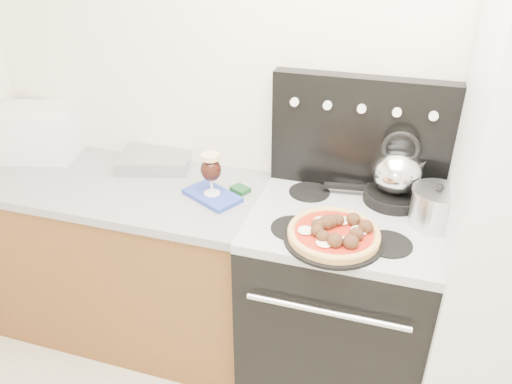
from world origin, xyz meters
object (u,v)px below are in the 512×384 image
at_px(stock_pot, 436,208).
at_px(tea_kettle, 398,168).
at_px(base_cabinet, 123,261).
at_px(toaster_oven, 36,132).
at_px(skillet, 393,197).
at_px(pizza_pan, 333,238).
at_px(stove_body, 336,306).
at_px(oven_mitt, 212,196).
at_px(beer_glass, 211,174).
at_px(pizza, 334,232).

bearing_deg(stock_pot, tea_kettle, 141.30).
height_order(base_cabinet, toaster_oven, toaster_oven).
xyz_separation_m(base_cabinet, skillet, (1.28, 0.16, 0.51)).
bearing_deg(skillet, pizza_pan, -118.46).
height_order(stove_body, toaster_oven, toaster_oven).
xyz_separation_m(stove_body, oven_mitt, (-0.59, 0.01, 0.47)).
relative_size(base_cabinet, oven_mitt, 5.77).
bearing_deg(tea_kettle, beer_glass, -173.38).
xyz_separation_m(skillet, stock_pot, (0.16, -0.13, 0.05)).
bearing_deg(pizza_pan, stove_body, 83.59).
bearing_deg(beer_glass, oven_mitt, 0.00).
xyz_separation_m(oven_mitt, stock_pot, (0.92, 0.04, 0.08)).
height_order(beer_glass, stock_pot, beer_glass).
bearing_deg(skillet, pizza, -118.46).
height_order(base_cabinet, skillet, skillet).
bearing_deg(beer_glass, skillet, 12.49).
distance_m(beer_glass, pizza_pan, 0.60).
distance_m(base_cabinet, tea_kettle, 1.44).
bearing_deg(pizza, stock_pot, 32.56).
distance_m(beer_glass, stock_pot, 0.93).
bearing_deg(stock_pot, pizza, -147.44).
distance_m(oven_mitt, stock_pot, 0.93).
bearing_deg(toaster_oven, stock_pot, -17.51).
relative_size(pizza_pan, skillet, 1.50).
bearing_deg(pizza_pan, stock_pot, 32.56).
xyz_separation_m(oven_mitt, skillet, (0.76, 0.17, 0.03)).
relative_size(oven_mitt, tea_kettle, 1.09).
bearing_deg(tea_kettle, base_cabinet, -178.90).
distance_m(toaster_oven, skillet, 1.78).
bearing_deg(stove_body, tea_kettle, 45.99).
bearing_deg(base_cabinet, stock_pot, 1.01).
xyz_separation_m(pizza_pan, pizza, (-0.00, 0.00, 0.03)).
height_order(pizza, skillet, pizza).
bearing_deg(beer_glass, base_cabinet, 178.69).
relative_size(toaster_oven, tea_kettle, 1.70).
xyz_separation_m(oven_mitt, beer_glass, (0.00, 0.00, 0.11)).
xyz_separation_m(base_cabinet, toaster_oven, (-0.49, 0.15, 0.59)).
height_order(base_cabinet, tea_kettle, tea_kettle).
relative_size(stove_body, beer_glass, 4.54).
xyz_separation_m(toaster_oven, skillet, (1.77, 0.01, -0.08)).
bearing_deg(pizza_pan, skillet, 61.54).
bearing_deg(tea_kettle, stove_body, -139.88).
xyz_separation_m(beer_glass, tea_kettle, (0.76, 0.17, 0.06)).
distance_m(oven_mitt, skillet, 0.78).
relative_size(toaster_oven, skillet, 1.55).
relative_size(pizza_pan, stock_pot, 1.95).
height_order(tea_kettle, stock_pot, tea_kettle).
relative_size(base_cabinet, beer_glass, 7.47).
bearing_deg(stove_body, stock_pot, 8.44).
distance_m(pizza, tea_kettle, 0.43).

